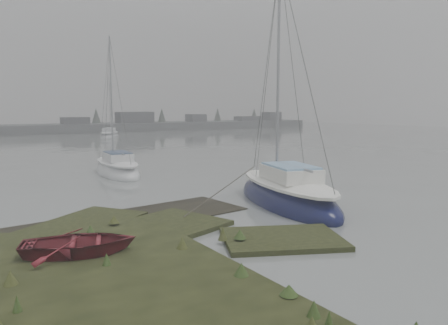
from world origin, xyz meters
TOP-DOWN VIEW (x-y plane):
  - ground at (0.00, 30.00)m, footprint 160.00×160.00m
  - far_shoreline at (26.84, 61.90)m, footprint 60.00×8.00m
  - sailboat_main at (4.00, 3.34)m, footprint 4.42×8.10m
  - sailboat_white at (0.83, 15.13)m, footprint 2.56×6.46m
  - sailboat_far_b at (10.88, 46.91)m, footprint 4.95×6.30m
  - dinghy at (-5.09, 1.00)m, footprint 3.40×2.89m

SIDE VIEW (x-z plane):
  - ground at x=0.00m, z-range 0.00..0.00m
  - sailboat_far_b at x=10.88m, z-range -4.07..4.61m
  - sailboat_white at x=0.83m, z-range -4.18..4.74m
  - sailboat_main at x=4.00m, z-range -5.10..5.78m
  - dinghy at x=-5.09m, z-range 0.22..0.82m
  - far_shoreline at x=26.84m, z-range -1.22..2.93m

